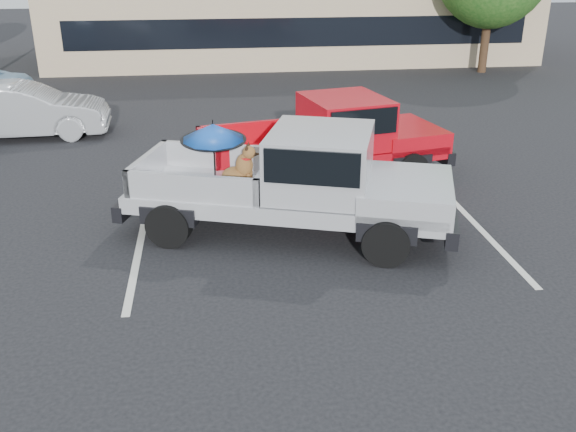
% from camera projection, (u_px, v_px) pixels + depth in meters
% --- Properties ---
extents(ground, '(90.00, 90.00, 0.00)m').
position_uv_depth(ground, '(333.00, 286.00, 9.59)').
color(ground, black).
rests_on(ground, ground).
extents(stripe_left, '(0.12, 5.00, 0.01)m').
position_uv_depth(stripe_left, '(141.00, 240.00, 11.07)').
color(stripe_left, silver).
rests_on(stripe_left, ground).
extents(stripe_right, '(0.12, 5.00, 0.01)m').
position_uv_depth(stripe_right, '(474.00, 222.00, 11.76)').
color(stripe_right, silver).
rests_on(stripe_right, ground).
extents(silver_pickup, '(6.02, 3.63, 2.06)m').
position_uv_depth(silver_pickup, '(306.00, 177.00, 10.89)').
color(silver_pickup, black).
rests_on(silver_pickup, ground).
extents(red_pickup, '(5.68, 2.98, 1.78)m').
position_uv_depth(red_pickup, '(338.00, 136.00, 13.49)').
color(red_pickup, black).
rests_on(red_pickup, ground).
extents(silver_sedan, '(4.31, 1.67, 1.40)m').
position_uv_depth(silver_sedan, '(24.00, 111.00, 16.61)').
color(silver_sedan, '#9DA1A4').
rests_on(silver_sedan, ground).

